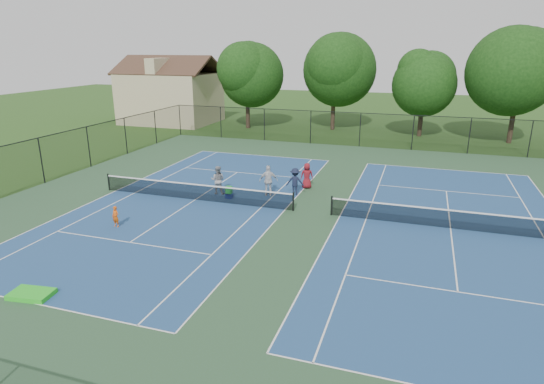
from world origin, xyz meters
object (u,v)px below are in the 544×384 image
(tree_back_b, at_px, (335,66))
(child_player, at_px, (116,217))
(instructor, at_px, (218,180))
(tree_back_d, at_px, (521,67))
(tree_back_c, at_px, (425,80))
(bystander_c, at_px, (307,176))
(bystander_b, at_px, (295,182))
(bystander_a, at_px, (269,181))
(ball_hopper, at_px, (229,190))
(ball_crate, at_px, (229,196))
(clapboard_house, at_px, (171,96))
(tree_back_a, at_px, (247,71))

(tree_back_b, bearing_deg, child_player, -98.76)
(instructor, bearing_deg, tree_back_d, -140.18)
(tree_back_c, relative_size, bystander_c, 5.17)
(bystander_c, bearing_deg, bystander_b, 62.27)
(child_player, xyz_separation_m, bystander_a, (5.59, 7.06, 0.40))
(bystander_b, bearing_deg, bystander_c, -112.28)
(child_player, xyz_separation_m, ball_hopper, (3.53, 5.87, -0.02))
(child_player, bearing_deg, ball_hopper, 65.49)
(tree_back_c, relative_size, ball_crate, 21.16)
(instructor, bearing_deg, child_player, 58.50)
(clapboard_house, height_order, bystander_b, clapboard_house)
(tree_back_a, xyz_separation_m, tree_back_b, (9.00, 2.00, 0.56))
(tree_back_c, height_order, bystander_b, tree_back_c)
(instructor, relative_size, bystander_c, 1.08)
(bystander_a, height_order, ball_crate, bystander_a)
(tree_back_c, bearing_deg, tree_back_b, 173.66)
(clapboard_house, bearing_deg, child_player, -64.60)
(tree_back_b, bearing_deg, instructor, -95.13)
(ball_crate, bearing_deg, child_player, -121.01)
(clapboard_house, bearing_deg, ball_crate, -53.60)
(tree_back_a, distance_m, tree_back_d, 26.01)
(tree_back_c, xyz_separation_m, bystander_b, (-6.73, -22.21, -4.66))
(tree_back_b, bearing_deg, tree_back_c, -6.34)
(tree_back_a, xyz_separation_m, child_player, (4.23, -28.96, -5.50))
(clapboard_house, bearing_deg, bystander_a, -49.12)
(tree_back_b, height_order, bystander_b, tree_back_b)
(tree_back_d, height_order, bystander_b, tree_back_d)
(ball_hopper, bearing_deg, ball_crate, 0.00)
(ball_crate, bearing_deg, tree_back_a, 108.57)
(ball_crate, bearing_deg, bystander_c, 41.41)
(bystander_c, bearing_deg, tree_back_a, -74.30)
(bystander_b, bearing_deg, ball_hopper, 18.80)
(tree_back_d, xyz_separation_m, instructor, (-19.20, -22.52, -5.95))
(tree_back_b, height_order, ball_crate, tree_back_b)
(instructor, xyz_separation_m, bystander_c, (4.81, 2.84, -0.06))
(tree_back_b, distance_m, bystander_a, 24.57)
(tree_back_a, distance_m, child_player, 29.78)
(tree_back_c, distance_m, clapboard_house, 28.10)
(tree_back_b, xyz_separation_m, bystander_a, (0.82, -23.90, -5.66))
(tree_back_b, bearing_deg, bystander_a, -88.04)
(tree_back_a, distance_m, clapboard_house, 10.47)
(child_player, bearing_deg, bystander_b, 54.27)
(tree_back_a, bearing_deg, tree_back_b, 12.53)
(instructor, distance_m, bystander_c, 5.59)
(tree_back_d, distance_m, instructor, 30.19)
(ball_crate, bearing_deg, instructor, 149.55)
(tree_back_a, height_order, tree_back_c, tree_back_a)
(tree_back_d, relative_size, ball_crate, 26.12)
(tree_back_d, bearing_deg, bystander_b, -124.79)
(tree_back_b, distance_m, bystander_b, 24.02)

